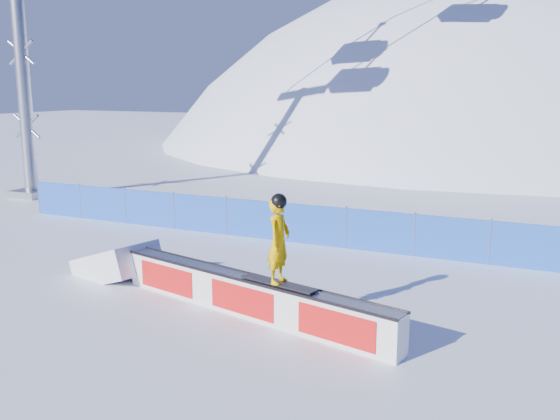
% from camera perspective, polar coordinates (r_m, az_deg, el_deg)
% --- Properties ---
extents(ground, '(160.00, 160.00, 0.00)m').
position_cam_1_polar(ground, '(14.79, -3.47, -7.15)').
color(ground, white).
rests_on(ground, ground).
extents(snow_hill, '(64.00, 64.00, 64.00)m').
position_cam_1_polar(snow_hill, '(59.24, 16.93, -11.69)').
color(snow_hill, white).
rests_on(snow_hill, ground).
extents(safety_fence, '(22.05, 0.05, 1.30)m').
position_cam_1_polar(safety_fence, '(18.56, 3.14, -1.38)').
color(safety_fence, blue).
rests_on(safety_fence, ground).
extents(rail_box, '(6.96, 2.13, 0.84)m').
position_cam_1_polar(rail_box, '(12.96, -2.85, -7.89)').
color(rail_box, white).
rests_on(rail_box, ground).
extents(snow_ramp, '(2.39, 1.80, 1.33)m').
position_cam_1_polar(snow_ramp, '(16.21, -14.64, -5.84)').
color(snow_ramp, white).
rests_on(snow_ramp, ground).
extents(snowboarder, '(1.76, 0.71, 1.81)m').
position_cam_1_polar(snowboarder, '(12.10, -0.11, -2.77)').
color(snowboarder, black).
rests_on(snowboarder, rail_box).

